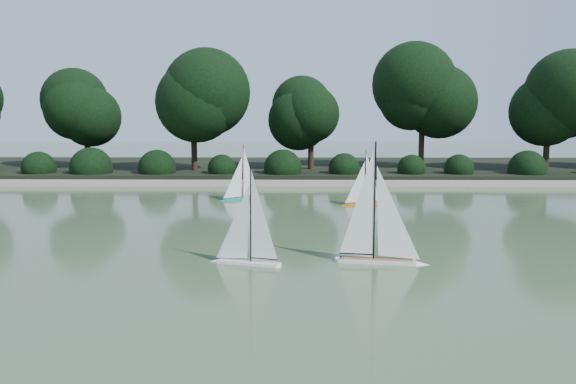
{
  "coord_description": "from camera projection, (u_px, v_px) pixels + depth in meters",
  "views": [
    {
      "loc": [
        0.49,
        -8.21,
        2.12
      ],
      "look_at": [
        0.33,
        2.34,
        0.7
      ],
      "focal_mm": 35.0,
      "sensor_mm": 36.0,
      "label": 1
    }
  ],
  "objects": [
    {
      "name": "sailboat_white_b",
      "position": [
        385.0,
        244.0,
        8.14
      ],
      "size": [
        1.38,
        0.42,
        1.88
      ],
      "color": "silver",
      "rests_on": "ground"
    },
    {
      "name": "sailboat_white_a",
      "position": [
        242.0,
        248.0,
        8.11
      ],
      "size": [
        1.11,
        0.47,
        1.53
      ],
      "color": "white",
      "rests_on": "ground"
    },
    {
      "name": "sailboat_orange",
      "position": [
        361.0,
        196.0,
        13.52
      ],
      "size": [
        1.04,
        0.3,
        1.41
      ],
      "color": "orange",
      "rests_on": "ground"
    },
    {
      "name": "pond_coping",
      "position": [
        280.0,
        183.0,
        17.33
      ],
      "size": [
        40.0,
        0.35,
        0.18
      ],
      "primitive_type": "cube",
      "color": "gray",
      "rests_on": "ground"
    },
    {
      "name": "shrub_hedge",
      "position": [
        281.0,
        169.0,
        18.18
      ],
      "size": [
        29.1,
        1.1,
        1.1
      ],
      "color": "black",
      "rests_on": "ground"
    },
    {
      "name": "sailboat_teal",
      "position": [
        238.0,
        191.0,
        14.37
      ],
      "size": [
        1.05,
        0.59,
        1.5
      ],
      "color": "#148883",
      "rests_on": "ground"
    },
    {
      "name": "far_bank",
      "position": [
        283.0,
        169.0,
        21.29
      ],
      "size": [
        40.0,
        8.0,
        0.3
      ],
      "primitive_type": "cube",
      "color": "black",
      "rests_on": "ground"
    },
    {
      "name": "tree_line",
      "position": [
        318.0,
        101.0,
        19.39
      ],
      "size": [
        26.31,
        3.93,
        4.39
      ],
      "color": "black",
      "rests_on": "ground"
    },
    {
      "name": "ground",
      "position": [
        264.0,
        259.0,
        8.43
      ],
      "size": [
        80.0,
        80.0,
        0.0
      ],
      "primitive_type": "plane",
      "color": "#394A2C",
      "rests_on": "ground"
    }
  ]
}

